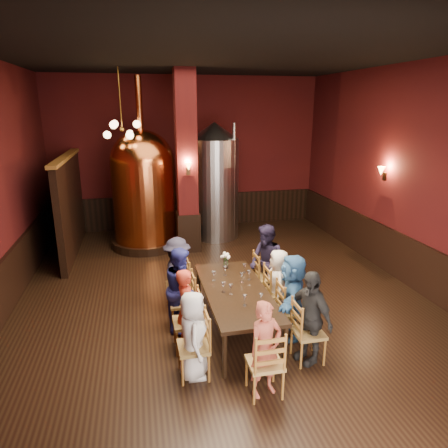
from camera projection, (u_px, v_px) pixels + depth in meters
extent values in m
plane|color=black|center=(222.00, 295.00, 7.98)|extent=(10.00, 10.00, 0.00)
plane|color=black|center=(221.00, 52.00, 6.70)|extent=(10.00, 10.00, 0.00)
cube|color=#4A1010|center=(187.00, 154.00, 12.03)|extent=(8.00, 0.02, 4.50)
cube|color=#4A1010|center=(376.00, 323.00, 2.66)|extent=(8.00, 0.02, 4.50)
cube|color=#4A1010|center=(413.00, 176.00, 8.16)|extent=(0.02, 10.00, 4.50)
cube|color=black|center=(400.00, 257.00, 8.65)|extent=(0.08, 9.90, 1.00)
cube|color=black|center=(189.00, 210.00, 12.49)|extent=(7.90, 0.08, 1.00)
cube|color=black|center=(2.00, 291.00, 7.04)|extent=(0.08, 9.90, 1.00)
cube|color=#4A1010|center=(186.00, 164.00, 9.91)|extent=(0.58, 0.58, 4.50)
cube|color=black|center=(70.00, 207.00, 9.99)|extent=(0.22, 3.50, 2.40)
cube|color=black|center=(236.00, 292.00, 6.52)|extent=(1.01, 2.40, 0.06)
cylinder|color=black|center=(225.00, 356.00, 5.47)|extent=(0.07, 0.07, 0.69)
cylinder|color=black|center=(285.00, 348.00, 5.65)|extent=(0.07, 0.07, 0.69)
cylinder|color=black|center=(199.00, 286.00, 7.60)|extent=(0.07, 0.07, 0.69)
cylinder|color=black|center=(243.00, 281.00, 7.79)|extent=(0.07, 0.07, 0.69)
imported|color=silver|center=(193.00, 335.00, 5.43)|extent=(0.44, 0.64, 1.27)
imported|color=#B4311F|center=(187.00, 310.00, 6.05)|extent=(0.33, 0.49, 1.33)
imported|color=navy|center=(182.00, 288.00, 6.66)|extent=(0.51, 0.76, 1.43)
imported|color=black|center=(177.00, 274.00, 7.29)|extent=(0.79, 1.01, 1.38)
imported|color=black|center=(310.00, 317.00, 5.76)|extent=(0.62, 0.90, 1.43)
imported|color=#33639A|center=(292.00, 296.00, 6.39)|extent=(0.86, 1.38, 1.42)
imported|color=silver|center=(278.00, 284.00, 7.03)|extent=(0.49, 0.67, 1.25)
imported|color=black|center=(266.00, 263.00, 7.62)|extent=(0.55, 0.80, 1.50)
imported|color=#A84A38|center=(265.00, 349.00, 5.09)|extent=(0.55, 0.45, 1.31)
cylinder|color=black|center=(147.00, 242.00, 10.81)|extent=(1.84, 1.84, 0.20)
cylinder|color=#CD642F|center=(145.00, 201.00, 10.49)|extent=(1.80, 1.80, 2.05)
sphere|color=#CD642F|center=(142.00, 162.00, 10.20)|extent=(1.64, 1.64, 1.64)
cylinder|color=#CD642F|center=(139.00, 104.00, 9.79)|extent=(0.16, 0.16, 1.33)
cylinder|color=#B2B2B7|center=(215.00, 189.00, 11.21)|extent=(1.48, 1.48, 2.78)
cone|color=#B2B2B7|center=(214.00, 130.00, 10.75)|extent=(1.33, 1.33, 0.44)
cylinder|color=#B2B2B7|center=(234.00, 182.00, 10.81)|extent=(0.09, 0.09, 3.11)
cylinder|color=white|center=(226.00, 264.00, 7.38)|extent=(0.09, 0.09, 0.16)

